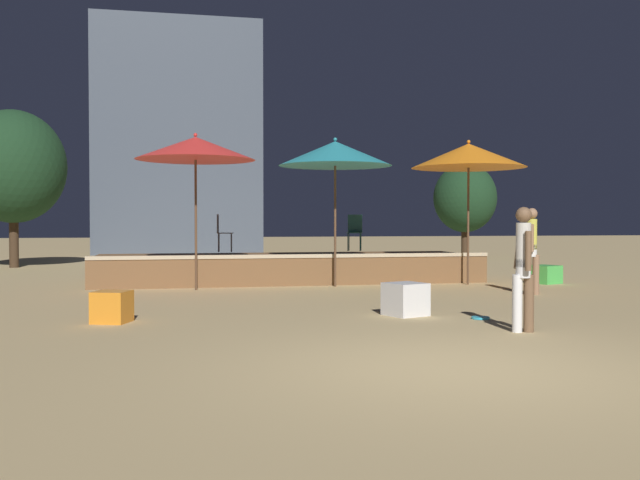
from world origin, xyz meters
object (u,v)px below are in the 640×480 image
person_0 (523,266)px  background_tree_1 (13,167)px  bistro_chair_0 (221,229)px  cube_seat_2 (405,299)px  patio_umbrella_1 (196,149)px  bistro_chair_1 (355,229)px  person_1 (532,248)px  cube_seat_1 (112,307)px  patio_umbrella_2 (335,154)px  background_tree_0 (465,198)px  patio_umbrella_0 (469,156)px  cube_seat_0 (545,274)px  frisbee_disc (481,318)px

person_0 → background_tree_1: size_ratio=0.33×
person_0 → bistro_chair_0: size_ratio=1.79×
background_tree_1 → bistro_chair_0: bearing=-47.0°
cube_seat_2 → bistro_chair_0: size_ratio=0.77×
patio_umbrella_1 → bistro_chair_1: bearing=28.6°
person_0 → person_1: person_1 is taller
cube_seat_2 → person_0: size_ratio=0.43×
cube_seat_1 → background_tree_1: size_ratio=0.12×
patio_umbrella_2 → background_tree_0: bearing=55.1°
background_tree_0 → background_tree_1: background_tree_1 is taller
patio_umbrella_0 → person_0: 7.31m
cube_seat_2 → bistro_chair_1: bearing=81.8°
patio_umbrella_0 → patio_umbrella_1: (-6.08, -0.07, 0.03)m
patio_umbrella_0 → person_1: patio_umbrella_0 is taller
patio_umbrella_0 → person_1: 3.07m
cube_seat_0 → bistro_chair_0: size_ratio=0.82×
patio_umbrella_1 → person_1: patio_umbrella_1 is taller
patio_umbrella_0 → patio_umbrella_2: patio_umbrella_0 is taller
patio_umbrella_2 → cube_seat_0: size_ratio=4.41×
patio_umbrella_2 → cube_seat_1: 7.02m
cube_seat_0 → person_1: size_ratio=0.44×
cube_seat_0 → bistro_chair_1: size_ratio=0.82×
person_0 → frisbee_disc: bearing=-84.3°
person_1 → background_tree_1: background_tree_1 is taller
patio_umbrella_2 → bistro_chair_1: (0.96, 1.98, -1.67)m
patio_umbrella_2 → background_tree_0: size_ratio=0.87×
frisbee_disc → person_0: bearing=-89.6°
frisbee_disc → background_tree_0: size_ratio=0.07×
person_1 → background_tree_0: bearing=-80.3°
cube_seat_0 → frisbee_disc: 6.66m
patio_umbrella_2 → person_1: bearing=-35.6°
background_tree_0 → person_1: bearing=-108.2°
patio_umbrella_0 → bistro_chair_1: bearing=135.0°
patio_umbrella_1 → frisbee_disc: 7.24m
patio_umbrella_0 → bistro_chair_1: (-2.10, 2.10, -1.67)m
patio_umbrella_2 → person_0: bearing=-82.3°
cube_seat_0 → bistro_chair_1: 4.65m
patio_umbrella_2 → background_tree_0: (7.91, 11.33, -0.55)m
patio_umbrella_2 → bistro_chair_0: patio_umbrella_2 is taller
cube_seat_2 → patio_umbrella_0: bearing=57.1°
bistro_chair_1 → background_tree_0: background_tree_0 is taller
patio_umbrella_2 → frisbee_disc: (0.91, -5.53, -2.90)m
patio_umbrella_0 → person_1: size_ratio=1.93×
person_1 → cube_seat_2: bearing=63.9°
person_1 → background_tree_0: background_tree_0 is taller
patio_umbrella_2 → cube_seat_2: 5.60m
cube_seat_0 → person_0: person_0 is taller
cube_seat_0 → person_0: (-4.01, -6.58, 0.65)m
background_tree_0 → cube_seat_2: bearing=-116.1°
cube_seat_1 → background_tree_0: (12.26, 16.14, 2.14)m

